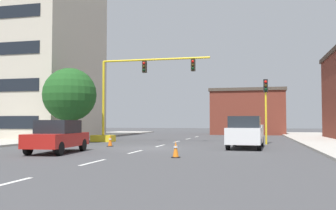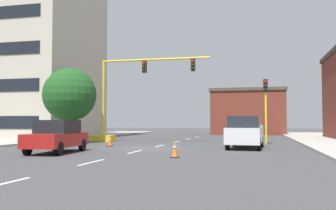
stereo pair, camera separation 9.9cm
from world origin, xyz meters
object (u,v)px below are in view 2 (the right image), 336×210
Objects in this scene: tree_left_near at (70,95)px; pickup_truck_white at (245,133)px; traffic_light_pole_right at (266,96)px; traffic_cone_roadside_a at (175,149)px; traffic_cone_roadside_b at (110,141)px; traffic_signal_gantry at (118,114)px; sedan_red_mid_left at (57,136)px.

tree_left_near is 1.08× the size of pickup_truck_white.
tree_left_near is at bearing -174.42° from traffic_light_pole_right.
traffic_cone_roadside_b reaches higher than traffic_cone_roadside_a.
traffic_light_pole_right is 6.19× the size of traffic_cone_roadside_b.
traffic_cone_roadside_a is 9.04m from traffic_cone_roadside_b.
traffic_light_pole_right is 15.17m from tree_left_near.
traffic_light_pole_right reaches higher than traffic_cone_roadside_a.
pickup_truck_white is 7.17× the size of traffic_cone_roadside_a.
traffic_signal_gantry is at bearing 121.21° from traffic_cone_roadside_a.
traffic_cone_roadside_a is at bearing -112.45° from pickup_truck_white.
traffic_light_pole_right is 15.40m from sedan_red_mid_left.
pickup_truck_white is (10.52, -5.27, -1.32)m from traffic_signal_gantry.
traffic_signal_gantry is 12.76× the size of traffic_cone_roadside_b.
traffic_light_pole_right is 11.80m from traffic_cone_roadside_b.
traffic_cone_roadside_b is (4.81, -3.38, -3.43)m from tree_left_near.
sedan_red_mid_left is at bearing 169.53° from traffic_cone_roadside_a.
tree_left_near is 1.28× the size of sedan_red_mid_left.
traffic_light_pole_right is 0.87× the size of pickup_truck_white.
traffic_cone_roadside_b is (1.60, -5.66, -1.91)m from traffic_signal_gantry.
traffic_cone_roadside_a is (-4.34, -11.66, -3.15)m from traffic_light_pole_right.
pickup_truck_white is 7.09× the size of traffic_cone_roadside_b.
tree_left_near is 7.65× the size of traffic_cone_roadside_b.
traffic_cone_roadside_b is at bearing -154.72° from traffic_light_pole_right.
sedan_red_mid_left is (0.87, -11.23, -1.41)m from traffic_signal_gantry.
traffic_signal_gantry reaches higher than traffic_light_pole_right.
tree_left_near is 7.74× the size of traffic_cone_roadside_a.
traffic_signal_gantry is 6.19m from traffic_cone_roadside_b.
tree_left_near reaches higher than sedan_red_mid_left.
traffic_light_pole_right is 12.83m from traffic_cone_roadside_a.
sedan_red_mid_left is at bearing -97.49° from traffic_cone_roadside_b.
traffic_signal_gantry is at bearing 153.40° from pickup_truck_white.
traffic_light_pole_right is 6.26× the size of traffic_cone_roadside_a.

